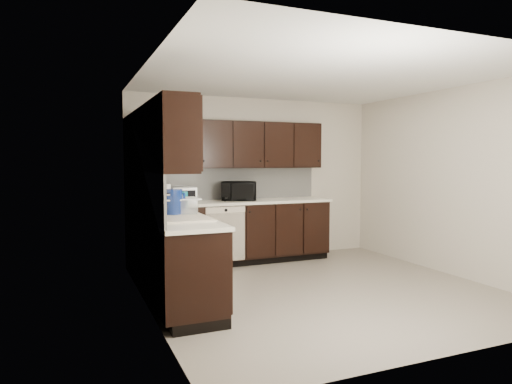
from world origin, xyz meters
TOP-DOWN VIEW (x-y plane):
  - floor at (0.00, 0.00)m, footprint 4.00×4.00m
  - ceiling at (0.00, 0.00)m, footprint 4.00×4.00m
  - wall_back at (0.00, 2.00)m, footprint 4.00×0.02m
  - wall_left at (-2.00, 0.00)m, footprint 0.02×4.00m
  - wall_right at (2.00, 0.00)m, footprint 0.02×4.00m
  - wall_front at (0.00, -2.00)m, footprint 4.00×0.02m
  - lower_cabinets at (-1.01, 1.11)m, footprint 3.00×2.80m
  - countertop at (-1.01, 1.11)m, footprint 3.03×2.83m
  - backsplash at (-1.22, 1.32)m, footprint 3.00×2.80m
  - upper_cabinets at (-1.10, 1.20)m, footprint 3.00×2.80m
  - dishwasher at (-0.70, 1.41)m, footprint 0.58×0.04m
  - sink at (-1.68, -0.01)m, footprint 0.54×0.82m
  - microwave at (-0.39, 1.70)m, footprint 0.59×0.49m
  - soap_bottle_a at (-1.56, 0.40)m, footprint 0.11×0.11m
  - soap_bottle_b at (-1.80, 0.80)m, footprint 0.13×0.13m
  - toaster_oven at (-1.21, 1.76)m, footprint 0.36×0.28m
  - storage_bin at (-1.64, 0.30)m, footprint 0.52×0.45m
  - blue_pitcher at (-1.70, 0.21)m, footprint 0.25×0.25m
  - teal_tumbler at (-1.48, 0.66)m, footprint 0.10×0.10m
  - paper_towel_roll at (-1.58, 1.22)m, footprint 0.17×0.17m

SIDE VIEW (x-z plane):
  - floor at x=0.00m, z-range 0.00..0.00m
  - lower_cabinets at x=-1.01m, z-range -0.04..0.86m
  - dishwasher at x=-0.70m, z-range 0.16..0.94m
  - sink at x=-1.68m, z-range 0.67..1.09m
  - countertop at x=-1.01m, z-range 0.90..0.94m
  - storage_bin at x=-1.64m, z-range 0.94..1.11m
  - toaster_oven at x=-1.21m, z-range 0.94..1.15m
  - soap_bottle_a at x=-1.56m, z-range 0.94..1.16m
  - teal_tumbler at x=-1.48m, z-range 0.94..1.17m
  - soap_bottle_b at x=-1.80m, z-range 0.94..1.20m
  - microwave at x=-0.39m, z-range 0.94..1.22m
  - blue_pitcher at x=-1.70m, z-range 0.94..1.23m
  - paper_towel_roll at x=-1.58m, z-range 0.94..1.23m
  - backsplash at x=-1.22m, z-range 0.94..1.42m
  - wall_back at x=0.00m, z-range 0.00..2.50m
  - wall_left at x=-2.00m, z-range 0.00..2.50m
  - wall_right at x=2.00m, z-range 0.00..2.50m
  - wall_front at x=0.00m, z-range 0.00..2.50m
  - upper_cabinets at x=-1.10m, z-range 1.42..2.12m
  - ceiling at x=0.00m, z-range 2.50..2.50m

